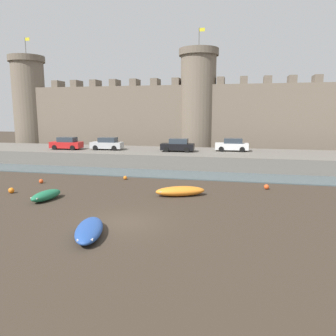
# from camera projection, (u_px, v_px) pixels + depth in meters

# --- Properties ---
(ground_plane) EXTENTS (160.00, 160.00, 0.00)m
(ground_plane) POSITION_uv_depth(u_px,v_px,m) (125.00, 222.00, 19.72)
(ground_plane) COLOR #382D23
(water_channel) EXTENTS (80.00, 4.50, 0.10)m
(water_channel) POSITION_uv_depth(u_px,v_px,m) (175.00, 174.00, 34.62)
(water_channel) COLOR #47565B
(water_channel) RESTS_ON ground
(quay_road) EXTENTS (70.62, 10.00, 1.70)m
(quay_road) POSITION_uv_depth(u_px,v_px,m) (187.00, 158.00, 41.46)
(quay_road) COLOR #666059
(quay_road) RESTS_ON ground
(castle) EXTENTS (64.59, 5.97, 18.90)m
(castle) POSITION_uv_depth(u_px,v_px,m) (198.00, 112.00, 50.50)
(castle) COLOR #706354
(castle) RESTS_ON ground
(rowboat_midflat_right) EXTENTS (4.16, 2.68, 0.76)m
(rowboat_midflat_right) POSITION_uv_depth(u_px,v_px,m) (180.00, 191.00, 25.91)
(rowboat_midflat_right) COLOR orange
(rowboat_midflat_right) RESTS_ON ground
(rowboat_near_channel_right) EXTENTS (1.52, 3.08, 0.73)m
(rowboat_near_channel_right) POSITION_uv_depth(u_px,v_px,m) (46.00, 195.00, 24.65)
(rowboat_near_channel_right) COLOR #1E6B47
(rowboat_near_channel_right) RESTS_ON ground
(rowboat_midflat_centre) EXTENTS (2.61, 4.20, 0.67)m
(rowboat_midflat_centre) POSITION_uv_depth(u_px,v_px,m) (89.00, 230.00, 17.51)
(rowboat_midflat_centre) COLOR #234793
(rowboat_midflat_centre) RESTS_ON ground
(mooring_buoy_near_shore) EXTENTS (0.43, 0.43, 0.43)m
(mooring_buoy_near_shore) POSITION_uv_depth(u_px,v_px,m) (267.00, 187.00, 28.11)
(mooring_buoy_near_shore) COLOR #E04C1E
(mooring_buoy_near_shore) RESTS_ON ground
(mooring_buoy_mid_mud) EXTENTS (0.40, 0.40, 0.40)m
(mooring_buoy_mid_mud) POSITION_uv_depth(u_px,v_px,m) (41.00, 181.00, 30.53)
(mooring_buoy_mid_mud) COLOR #E04C1E
(mooring_buoy_mid_mud) RESTS_ON ground
(mooring_buoy_off_centre) EXTENTS (0.37, 0.37, 0.37)m
(mooring_buoy_off_centre) POSITION_uv_depth(u_px,v_px,m) (125.00, 178.00, 32.19)
(mooring_buoy_off_centre) COLOR orange
(mooring_buoy_off_centre) RESTS_ON ground
(mooring_buoy_near_channel) EXTENTS (0.46, 0.46, 0.46)m
(mooring_buoy_near_channel) POSITION_uv_depth(u_px,v_px,m) (11.00, 190.00, 26.77)
(mooring_buoy_near_channel) COLOR orange
(mooring_buoy_near_channel) RESTS_ON ground
(car_quay_east) EXTENTS (4.16, 2.00, 1.62)m
(car_quay_east) POSITION_uv_depth(u_px,v_px,m) (178.00, 145.00, 40.77)
(car_quay_east) COLOR black
(car_quay_east) RESTS_ON quay_road
(car_quay_centre_east) EXTENTS (4.16, 2.00, 1.62)m
(car_quay_centre_east) POSITION_uv_depth(u_px,v_px,m) (67.00, 143.00, 43.15)
(car_quay_centre_east) COLOR red
(car_quay_centre_east) RESTS_ON quay_road
(car_quay_centre_west) EXTENTS (4.16, 2.00, 1.62)m
(car_quay_centre_west) POSITION_uv_depth(u_px,v_px,m) (107.00, 144.00, 42.72)
(car_quay_centre_west) COLOR #B2B5B7
(car_quay_centre_west) RESTS_ON quay_road
(car_quay_west) EXTENTS (4.16, 2.00, 1.62)m
(car_quay_west) POSITION_uv_depth(u_px,v_px,m) (232.00, 145.00, 41.18)
(car_quay_west) COLOR silver
(car_quay_west) RESTS_ON quay_road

